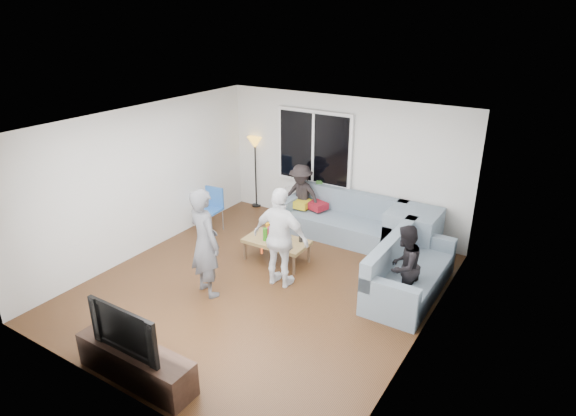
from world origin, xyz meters
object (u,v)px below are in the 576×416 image
Objects in this scene: sofa_back_section at (341,217)px; player_right at (281,238)px; spectator_back at (301,196)px; tv_console at (136,363)px; side_chair at (210,211)px; coffee_table at (277,250)px; spectator_right at (404,266)px; player_left at (205,243)px; sofa_right_section at (411,268)px; television at (130,327)px; floor_lamp at (256,172)px.

player_right is at bearing -91.03° from sofa_back_section.
spectator_back reaches higher than tv_console.
sofa_back_section reaches higher than tv_console.
side_chair is 0.54× the size of tv_console.
spectator_back is at bearing -69.01° from player_right.
coffee_table is 2.33m from spectator_right.
spectator_back is at bearing -70.12° from player_left.
coffee_table is at bearing -83.66° from spectator_right.
spectator_right is (2.63, 1.28, -0.22)m from player_left.
coffee_table is 0.69× the size of tv_console.
side_chair reaches higher than coffee_table.
sofa_back_section is 4.78m from tv_console.
sofa_right_section is 4.14m from television.
spectator_back is at bearing 178.12° from sofa_back_section.
spectator_right is at bearing -3.33° from coffee_table.
spectator_back is at bearing 65.16° from sofa_right_section.
player_left reaches higher than side_chair.
player_left is at bearing -56.12° from side_chair.
sofa_right_section is 1.82× the size of coffee_table.
side_chair is 4.10m from spectator_right.
player_left is at bearing -106.75° from sofa_back_section.
player_right is 2.79m from tv_console.
sofa_right_section is 1.23× the size of player_right.
tv_console is (0.60, -4.80, -0.42)m from spectator_back.
side_chair is at bearing 118.40° from tv_console.
spectator_back is 1.24× the size of television.
coffee_table is 1.83m from side_chair.
coffee_table is at bearing 93.46° from television.
coffee_table is 1.60m from player_left.
sofa_right_section reaches higher than coffee_table.
television is at bearing -93.81° from sofa_back_section.
floor_lamp is 0.91× the size of player_left.
sofa_back_section is 1.47× the size of floor_lamp.
spectator_back is at bearing 97.09° from tv_console.
player_right is at bearing 84.09° from television.
sofa_back_section is 0.94m from spectator_back.
player_left is at bearing -66.47° from floor_lamp.
sofa_right_section is 1.59× the size of spectator_right.
side_chair is 0.53× the size of player_right.
sofa_back_section is 4.79m from television.
spectator_right reaches higher than television.
sofa_right_section is 4.41m from floor_lamp.
floor_lamp is 1.51× the size of television.
spectator_right reaches higher than coffee_table.
sofa_right_section is 1.25× the size of tv_console.
tv_console is at bearing -23.54° from spectator_right.
tv_console is at bearing -69.16° from floor_lamp.
tv_console is 1.55× the size of television.
floor_lamp is 5.60m from tv_console.
player_left is 2.08m from tv_console.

